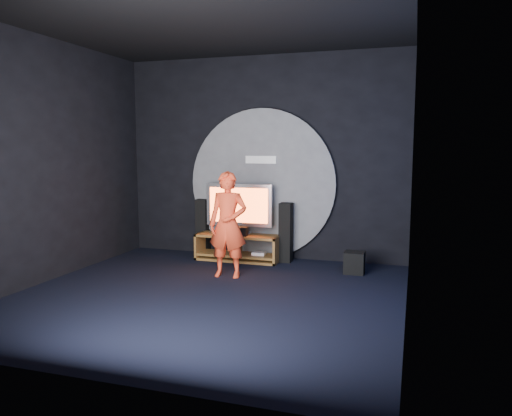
{
  "coord_description": "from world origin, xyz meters",
  "views": [
    {
      "loc": [
        2.54,
        -5.86,
        1.95
      ],
      "look_at": [
        0.34,
        1.05,
        1.05
      ],
      "focal_mm": 35.0,
      "sensor_mm": 36.0,
      "label": 1
    }
  ],
  "objects_px": {
    "subwoofer": "(354,263)",
    "tower_speaker_left": "(203,227)",
    "tower_speaker_right": "(286,233)",
    "tv": "(239,207)",
    "player": "(228,224)",
    "media_console": "(238,249)"
  },
  "relations": [
    {
      "from": "tv",
      "to": "tower_speaker_right",
      "type": "xyz_separation_m",
      "value": [
        0.81,
        0.08,
        -0.42
      ]
    },
    {
      "from": "tower_speaker_left",
      "to": "player",
      "type": "relative_size",
      "value": 0.63
    },
    {
      "from": "media_console",
      "to": "tower_speaker_left",
      "type": "relative_size",
      "value": 1.44
    },
    {
      "from": "media_console",
      "to": "tower_speaker_right",
      "type": "height_order",
      "value": "tower_speaker_right"
    },
    {
      "from": "media_console",
      "to": "tower_speaker_left",
      "type": "distance_m",
      "value": 0.9
    },
    {
      "from": "tv",
      "to": "tower_speaker_left",
      "type": "distance_m",
      "value": 0.92
    },
    {
      "from": "tv",
      "to": "player",
      "type": "xyz_separation_m",
      "value": [
        0.22,
        -1.12,
        -0.13
      ]
    },
    {
      "from": "tower_speaker_left",
      "to": "subwoofer",
      "type": "distance_m",
      "value": 2.87
    },
    {
      "from": "tower_speaker_left",
      "to": "player",
      "type": "height_order",
      "value": "player"
    },
    {
      "from": "media_console",
      "to": "subwoofer",
      "type": "xyz_separation_m",
      "value": [
        2.01,
        -0.28,
        -0.03
      ]
    },
    {
      "from": "tower_speaker_left",
      "to": "subwoofer",
      "type": "xyz_separation_m",
      "value": [
        2.79,
        -0.58,
        -0.34
      ]
    },
    {
      "from": "subwoofer",
      "to": "tower_speaker_left",
      "type": "bearing_deg",
      "value": 168.26
    },
    {
      "from": "tower_speaker_right",
      "to": "player",
      "type": "height_order",
      "value": "player"
    },
    {
      "from": "tv",
      "to": "tower_speaker_right",
      "type": "bearing_deg",
      "value": 5.99
    },
    {
      "from": "tv",
      "to": "tower_speaker_left",
      "type": "bearing_deg",
      "value": 163.38
    },
    {
      "from": "player",
      "to": "subwoofer",
      "type": "bearing_deg",
      "value": 18.5
    },
    {
      "from": "tv",
      "to": "subwoofer",
      "type": "relative_size",
      "value": 3.5
    },
    {
      "from": "tower_speaker_right",
      "to": "tv",
      "type": "bearing_deg",
      "value": -174.01
    },
    {
      "from": "media_console",
      "to": "tv",
      "type": "relative_size",
      "value": 1.23
    },
    {
      "from": "tower_speaker_left",
      "to": "player",
      "type": "xyz_separation_m",
      "value": [
        1.0,
        -1.35,
        0.29
      ]
    },
    {
      "from": "tower_speaker_right",
      "to": "media_console",
      "type": "bearing_deg",
      "value": -169.26
    },
    {
      "from": "media_console",
      "to": "player",
      "type": "relative_size",
      "value": 0.91
    }
  ]
}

